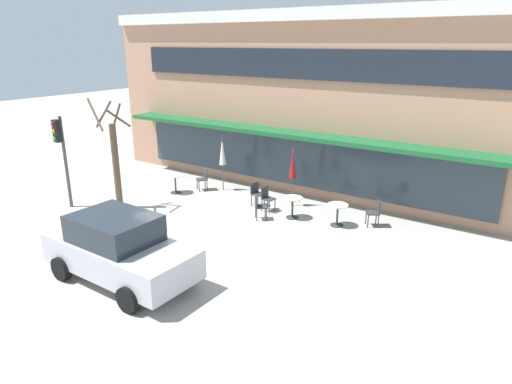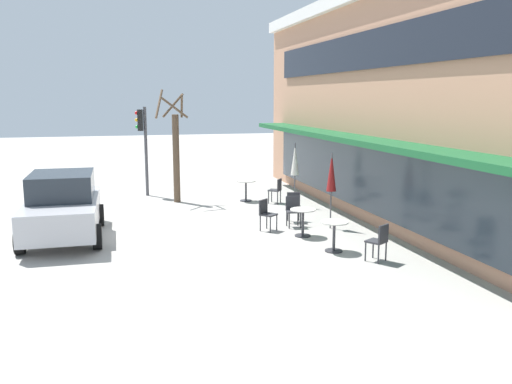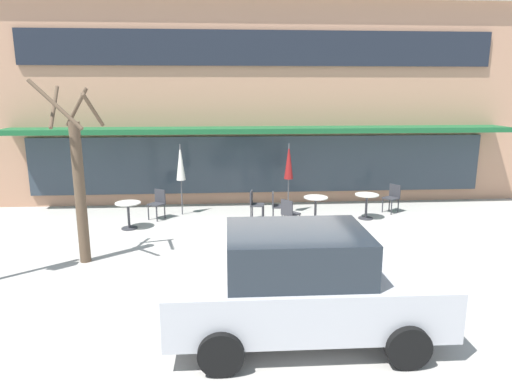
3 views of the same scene
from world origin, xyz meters
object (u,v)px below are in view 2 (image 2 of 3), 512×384
object	(u,v)px
cafe_chair_2	(294,205)
traffic_light_pole	(143,136)
cafe_chair_0	(277,189)
cafe_chair_3	(293,209)
patio_umbrella_green_folded	(295,160)
cafe_chair_4	(266,212)
cafe_table_streetside	(246,187)
cafe_table_by_tree	(303,218)
patio_umbrella_cream_folded	(332,173)
parked_sedan	(63,206)
street_tree	(175,151)
cafe_table_near_wall	(334,231)
cafe_chair_1	(379,240)

from	to	relation	value
cafe_chair_2	traffic_light_pole	xyz separation A→B (m)	(-5.68, -4.14, 1.77)
cafe_chair_0	cafe_chair_3	xyz separation A→B (m)	(3.51, -0.57, 0.00)
patio_umbrella_green_folded	traffic_light_pole	distance (m)	6.05
cafe_chair_4	cafe_table_streetside	bearing A→B (deg)	173.63
cafe_table_by_tree	traffic_light_pole	bearing A→B (deg)	-152.96
patio_umbrella_cream_folded	cafe_chair_3	world-z (taller)	patio_umbrella_cream_folded
cafe_chair_2	cafe_chair_0	bearing A→B (deg)	173.37
cafe_chair_3	parked_sedan	xyz separation A→B (m)	(-0.33, -6.40, 0.35)
patio_umbrella_green_folded	street_tree	distance (m)	4.31
parked_sedan	traffic_light_pole	distance (m)	6.62
cafe_table_streetside	cafe_chair_2	bearing A→B (deg)	9.97
cafe_table_streetside	street_tree	world-z (taller)	street_tree
cafe_table_by_tree	patio_umbrella_green_folded	xyz separation A→B (m)	(-3.98, 1.13, 1.11)
cafe_table_near_wall	cafe_table_streetside	bearing A→B (deg)	-175.68
cafe_table_near_wall	cafe_table_by_tree	xyz separation A→B (m)	(-1.60, -0.24, 0.00)
cafe_table_near_wall	street_tree	distance (m)	8.13
traffic_light_pole	cafe_chair_2	bearing A→B (deg)	36.09
patio_umbrella_green_folded	cafe_chair_1	xyz separation A→B (m)	(6.63, -0.22, -1.10)
cafe_chair_1	parked_sedan	world-z (taller)	parked_sedan
cafe_table_by_tree	patio_umbrella_cream_folded	size ratio (longest dim) A/B	0.35
traffic_light_pole	cafe_chair_0	bearing A→B (deg)	58.12
cafe_chair_3	cafe_chair_4	world-z (taller)	same
patio_umbrella_green_folded	traffic_light_pole	world-z (taller)	traffic_light_pole
patio_umbrella_cream_folded	cafe_chair_4	xyz separation A→B (m)	(-0.24, -1.87, -1.10)
cafe_chair_0	parked_sedan	bearing A→B (deg)	-65.46
cafe_chair_1	cafe_chair_0	bearing A→B (deg)	-178.20
patio_umbrella_cream_folded	cafe_chair_3	xyz separation A→B (m)	(-0.49, -0.98, -1.10)
parked_sedan	street_tree	xyz separation A→B (m)	(-4.37, 3.54, 0.96)
cafe_chair_2	cafe_chair_4	xyz separation A→B (m)	(0.87, -1.13, 0.00)
cafe_table_streetside	cafe_chair_3	xyz separation A→B (m)	(4.20, 0.40, 0.01)
cafe_chair_2	cafe_chair_4	bearing A→B (deg)	-52.28
cafe_chair_1	cafe_chair_4	distance (m)	3.92
patio_umbrella_green_folded	cafe_chair_1	world-z (taller)	patio_umbrella_green_folded
cafe_table_streetside	street_tree	distance (m)	2.85
cafe_table_near_wall	cafe_chair_0	distance (m)	6.27
cafe_chair_0	cafe_chair_3	bearing A→B (deg)	-9.22
cafe_table_by_tree	cafe_chair_1	bearing A→B (deg)	18.95
cafe_table_by_tree	cafe_chair_1	world-z (taller)	cafe_chair_1
cafe_chair_1	traffic_light_pole	xyz separation A→B (m)	(-10.09, -4.71, 1.77)
cafe_chair_2	cafe_chair_3	xyz separation A→B (m)	(0.62, -0.23, 0.00)
cafe_chair_3	patio_umbrella_cream_folded	bearing A→B (deg)	63.36
patio_umbrella_cream_folded	cafe_table_by_tree	bearing A→B (deg)	-58.96
cafe_table_by_tree	parked_sedan	size ratio (longest dim) A/B	0.18
street_tree	traffic_light_pole	distance (m)	1.96
traffic_light_pole	street_tree	bearing A→B (deg)	32.98
patio_umbrella_green_folded	cafe_chair_3	xyz separation A→B (m)	(2.84, -1.02, -1.10)
cafe_table_streetside	cafe_table_near_wall	bearing A→B (deg)	4.32
cafe_table_streetside	traffic_light_pole	distance (m)	4.46
cafe_table_streetside	cafe_chair_4	size ratio (longest dim) A/B	0.85
cafe_table_by_tree	cafe_chair_4	world-z (taller)	cafe_chair_4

